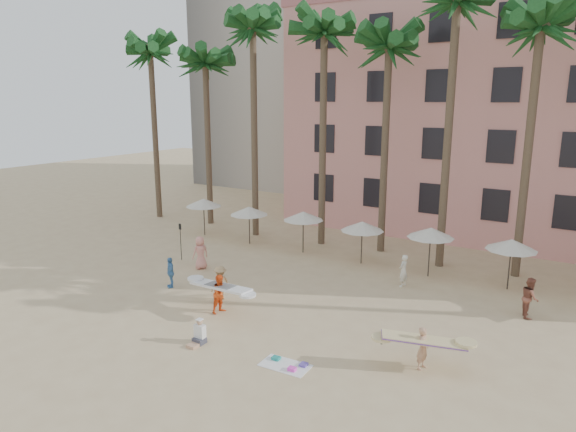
% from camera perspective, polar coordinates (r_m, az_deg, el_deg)
% --- Properties ---
extents(ground, '(120.00, 120.00, 0.00)m').
position_cam_1_polar(ground, '(19.96, -4.46, -15.33)').
color(ground, '#D1B789').
rests_on(ground, ground).
extents(pink_hotel, '(35.00, 14.00, 16.00)m').
position_cam_1_polar(pink_hotel, '(40.24, 27.33, 9.49)').
color(pink_hotel, '#DC8B86').
rests_on(pink_hotel, ground).
extents(palm_row, '(44.40, 5.40, 16.30)m').
position_cam_1_polar(palm_row, '(30.95, 13.62, 19.15)').
color(palm_row, brown).
rests_on(palm_row, ground).
extents(umbrella_row, '(22.50, 2.70, 2.73)m').
position_cam_1_polar(umbrella_row, '(30.66, 4.84, -0.50)').
color(umbrella_row, '#332B23').
rests_on(umbrella_row, ground).
extents(beach_towel, '(1.84, 1.08, 0.14)m').
position_cam_1_polar(beach_towel, '(19.32, -0.13, -16.20)').
color(beach_towel, white).
rests_on(beach_towel, ground).
extents(carrier_yellow, '(2.97, 1.88, 1.57)m').
position_cam_1_polar(carrier_yellow, '(19.35, 14.79, -13.69)').
color(carrier_yellow, tan).
rests_on(carrier_yellow, ground).
extents(carrier_white, '(3.36, 1.11, 1.77)m').
position_cam_1_polar(carrier_white, '(23.43, -7.50, -8.40)').
color(carrier_white, '#F45419').
rests_on(carrier_white, ground).
extents(beachgoers, '(17.62, 7.29, 1.88)m').
position_cam_1_polar(beachgoers, '(25.61, 0.92, -6.59)').
color(beachgoers, silver).
rests_on(beachgoers, ground).
extents(paddle, '(0.18, 0.04, 2.23)m').
position_cam_1_polar(paddle, '(31.10, -11.86, -2.30)').
color(paddle, black).
rests_on(paddle, ground).
extents(seated_man, '(0.45, 0.78, 1.01)m').
position_cam_1_polar(seated_man, '(20.99, -9.89, -12.93)').
color(seated_man, '#3F3F4C').
rests_on(seated_man, ground).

